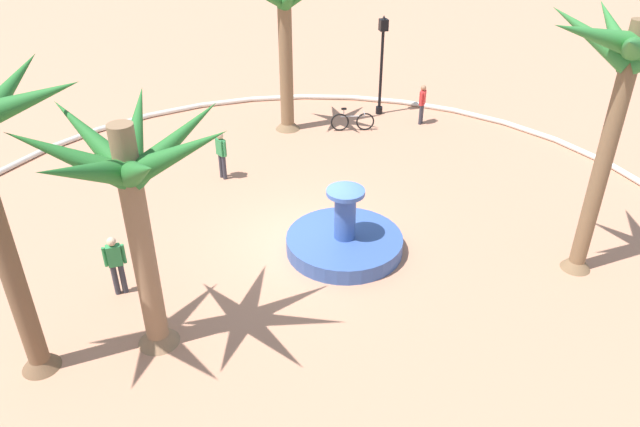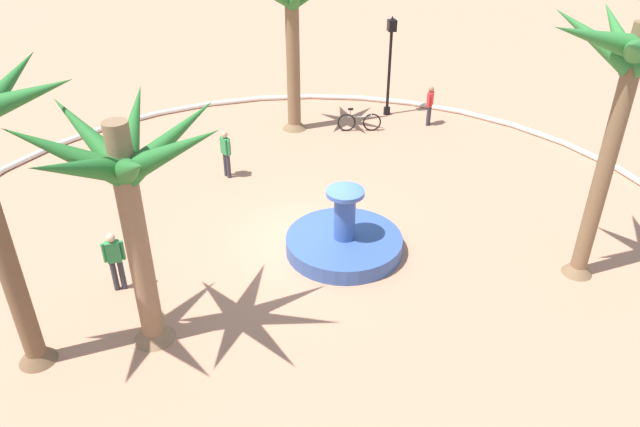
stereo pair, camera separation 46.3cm
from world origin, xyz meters
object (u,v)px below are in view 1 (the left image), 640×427
(person_cyclist_helmet, at_px, (422,102))
(person_cyclist_photo, at_px, (221,153))
(person_pedestrian_stroll, at_px, (116,263))
(palm_tree_near_fountain, at_px, (627,74))
(bicycle_red_frame, at_px, (352,121))
(lamppost, at_px, (382,58))
(palm_tree_far_side, at_px, (131,184))
(fountain, at_px, (344,241))
(palm_tree_mid_plaza, at_px, (284,19))

(person_cyclist_helmet, bearing_deg, person_cyclist_photo, 19.17)
(person_cyclist_helmet, relative_size, person_pedestrian_stroll, 0.97)
(palm_tree_near_fountain, relative_size, bicycle_red_frame, 3.96)
(lamppost, bearing_deg, palm_tree_far_side, 52.33)
(fountain, relative_size, person_cyclist_helmet, 2.00)
(bicycle_red_frame, distance_m, person_cyclist_helmet, 2.94)
(fountain, bearing_deg, palm_tree_far_side, 26.53)
(palm_tree_mid_plaza, bearing_deg, person_pedestrian_stroll, 56.70)
(person_cyclist_helmet, bearing_deg, person_pedestrian_stroll, 36.64)
(person_pedestrian_stroll, bearing_deg, person_cyclist_photo, -119.21)
(palm_tree_far_side, height_order, person_pedestrian_stroll, palm_tree_far_side)
(palm_tree_far_side, distance_m, bicycle_red_frame, 13.46)
(palm_tree_far_side, relative_size, lamppost, 1.37)
(fountain, relative_size, palm_tree_far_side, 0.58)
(palm_tree_near_fountain, height_order, bicycle_red_frame, palm_tree_near_fountain)
(lamppost, distance_m, person_cyclist_helmet, 2.42)
(palm_tree_far_side, relative_size, person_pedestrian_stroll, 3.35)
(person_pedestrian_stroll, bearing_deg, lamppost, -135.60)
(fountain, distance_m, lamppost, 10.50)
(lamppost, xyz_separation_m, person_cyclist_helmet, (-1.30, 1.41, -1.47))
(palm_tree_far_side, height_order, person_cyclist_helmet, palm_tree_far_side)
(palm_tree_far_side, xyz_separation_m, person_pedestrian_stroll, (0.89, -2.04, -3.14))
(palm_tree_mid_plaza, height_order, person_cyclist_photo, palm_tree_mid_plaza)
(palm_tree_near_fountain, xyz_separation_m, lamppost, (1.56, -11.69, -2.94))
(person_pedestrian_stroll, bearing_deg, palm_tree_far_side, 113.57)
(fountain, height_order, palm_tree_near_fountain, palm_tree_near_fountain)
(lamppost, bearing_deg, person_cyclist_helmet, 132.61)
(bicycle_red_frame, relative_size, person_pedestrian_stroll, 1.03)
(fountain, bearing_deg, person_cyclist_helmet, -124.32)
(palm_tree_near_fountain, height_order, lamppost, palm_tree_near_fountain)
(palm_tree_near_fountain, bearing_deg, palm_tree_mid_plaza, -62.96)
(fountain, bearing_deg, lamppost, -113.86)
(palm_tree_near_fountain, bearing_deg, person_pedestrian_stroll, -8.79)
(lamppost, bearing_deg, person_cyclist_photo, 31.60)
(fountain, height_order, palm_tree_mid_plaza, palm_tree_mid_plaza)
(person_cyclist_helmet, bearing_deg, palm_tree_mid_plaza, -7.68)
(palm_tree_far_side, relative_size, person_cyclist_helmet, 3.45)
(palm_tree_mid_plaza, bearing_deg, lamppost, -170.35)
(palm_tree_near_fountain, height_order, person_cyclist_helmet, palm_tree_near_fountain)
(lamppost, height_order, person_pedestrian_stroll, lamppost)
(bicycle_red_frame, xyz_separation_m, person_pedestrian_stroll, (8.50, 8.44, 0.54))
(palm_tree_mid_plaza, distance_m, person_cyclist_photo, 5.71)
(bicycle_red_frame, relative_size, person_cyclist_helmet, 1.06)
(fountain, xyz_separation_m, bicycle_red_frame, (-2.56, -7.96, 0.09))
(fountain, height_order, person_cyclist_helmet, fountain)
(palm_tree_near_fountain, distance_m, bicycle_red_frame, 11.79)
(person_cyclist_helmet, relative_size, person_cyclist_photo, 0.97)
(fountain, height_order, palm_tree_far_side, palm_tree_far_side)
(bicycle_red_frame, bearing_deg, palm_tree_far_side, 54.01)
(person_pedestrian_stroll, bearing_deg, palm_tree_near_fountain, 171.21)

